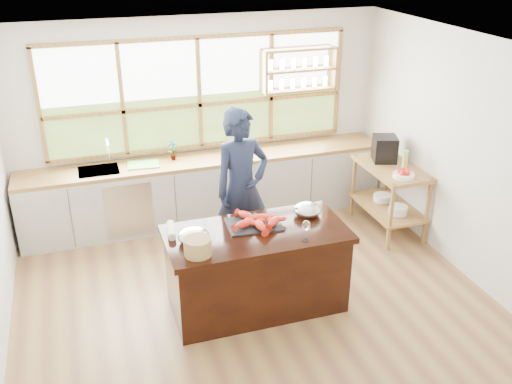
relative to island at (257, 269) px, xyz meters
name	(u,v)px	position (x,y,z in m)	size (l,w,h in m)	color
ground_plane	(251,295)	(0.00, 0.20, -0.45)	(5.00, 5.00, 0.00)	olive
room_shell	(238,129)	(0.02, 0.71, 1.30)	(5.02, 4.52, 2.71)	silver
back_counter	(206,188)	(-0.02, 2.14, 0.00)	(4.90, 0.63, 0.90)	beige
right_shelf_unit	(390,188)	(2.19, 1.09, 0.15)	(0.62, 1.10, 0.90)	olive
island	(257,269)	(0.00, 0.00, 0.00)	(1.85, 0.90, 0.90)	black
cook	(242,188)	(0.13, 0.94, 0.50)	(0.69, 0.46, 1.90)	#171E35
potted_plant	(173,150)	(-0.44, 2.20, 0.58)	(0.14, 0.09, 0.26)	slate
cutting_board	(143,164)	(-0.84, 2.14, 0.45)	(0.40, 0.30, 0.01)	#5FC04C
espresso_machine	(385,149)	(2.19, 1.32, 0.61)	(0.29, 0.31, 0.33)	black
wine_bottle	(405,161)	(2.24, 0.90, 0.59)	(0.07, 0.07, 0.28)	#9BAE52
fruit_bowl	(404,174)	(2.14, 0.74, 0.49)	(0.26, 0.26, 0.11)	white
slate_board	(254,224)	(0.02, 0.14, 0.45)	(0.55, 0.40, 0.02)	black
lobster_pile	(257,221)	(0.04, 0.11, 0.50)	(0.52, 0.48, 0.08)	red
mixing_bowl_left	(194,236)	(-0.65, -0.01, 0.51)	(0.31, 0.31, 0.15)	#BBBCC3
mixing_bowl_right	(307,210)	(0.62, 0.18, 0.51)	(0.30, 0.30, 0.14)	#BBBCC3
wine_glass	(306,226)	(0.40, -0.33, 0.61)	(0.08, 0.08, 0.22)	white
wicker_basket	(198,247)	(-0.66, -0.25, 0.53)	(0.26, 0.26, 0.17)	#9C754A
parchment_roll	(171,230)	(-0.83, 0.22, 0.49)	(0.08, 0.08, 0.30)	silver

